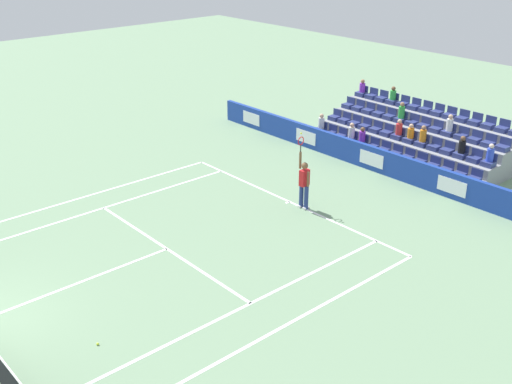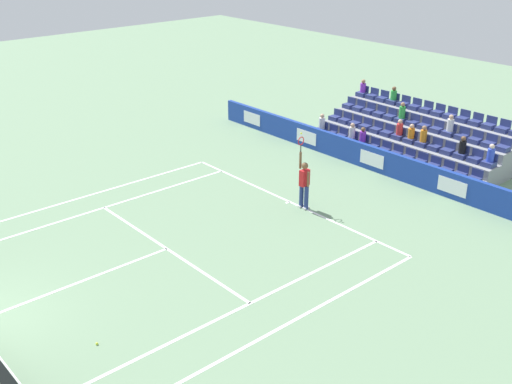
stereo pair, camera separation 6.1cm
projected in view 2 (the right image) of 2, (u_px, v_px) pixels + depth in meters
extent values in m
cube|color=white|center=(290.00, 202.00, 23.35)|extent=(10.97, 0.10, 0.01)
cube|color=white|center=(167.00, 249.00, 20.04)|extent=(8.23, 0.10, 0.01)
cube|color=white|center=(74.00, 284.00, 18.12)|extent=(0.10, 6.40, 0.01)
cube|color=white|center=(93.00, 211.00, 22.60)|extent=(0.10, 11.89, 0.01)
cube|color=white|center=(237.00, 310.00, 16.93)|extent=(0.10, 11.89, 0.01)
cube|color=white|center=(76.00, 199.00, 23.55)|extent=(0.10, 11.89, 0.01)
cube|color=white|center=(271.00, 333.00, 15.99)|extent=(0.10, 11.89, 0.01)
cube|color=white|center=(288.00, 202.00, 23.29)|extent=(0.10, 0.20, 0.01)
cube|color=#193899|center=(373.00, 159.00, 26.06)|extent=(19.15, 0.20, 1.03)
cube|color=white|center=(452.00, 187.00, 23.36)|extent=(1.23, 0.01, 0.58)
cube|color=white|center=(372.00, 159.00, 26.00)|extent=(1.23, 0.01, 0.58)
cube|color=white|center=(306.00, 137.00, 28.64)|extent=(1.23, 0.01, 0.58)
cube|color=white|center=(252.00, 118.00, 31.27)|extent=(1.23, 0.01, 0.58)
cylinder|color=navy|center=(306.00, 198.00, 22.60)|extent=(0.16, 0.16, 0.90)
cylinder|color=navy|center=(301.00, 196.00, 22.76)|extent=(0.16, 0.16, 0.90)
cube|color=white|center=(306.00, 208.00, 22.77)|extent=(0.13, 0.27, 0.08)
cube|color=white|center=(301.00, 206.00, 22.92)|extent=(0.13, 0.27, 0.08)
cube|color=red|center=(304.00, 178.00, 22.38)|extent=(0.24, 0.37, 0.60)
sphere|color=brown|center=(305.00, 166.00, 22.19)|extent=(0.24, 0.24, 0.24)
cylinder|color=brown|center=(300.00, 160.00, 22.27)|extent=(0.09, 0.09, 0.62)
cylinder|color=brown|center=(308.00, 179.00, 22.19)|extent=(0.09, 0.09, 0.56)
cylinder|color=black|center=(301.00, 148.00, 22.09)|extent=(0.04, 0.04, 0.28)
torus|color=red|center=(301.00, 141.00, 21.98)|extent=(0.05, 0.31, 0.31)
sphere|color=#D1E533|center=(301.00, 133.00, 21.87)|extent=(0.07, 0.07, 0.07)
cube|color=gray|center=(389.00, 159.00, 26.84)|extent=(8.68, 0.95, 0.42)
cube|color=navy|center=(474.00, 180.00, 23.93)|extent=(0.48, 0.44, 0.20)
cube|color=navy|center=(478.00, 173.00, 23.95)|extent=(0.48, 0.04, 0.30)
cube|color=navy|center=(460.00, 175.00, 24.36)|extent=(0.48, 0.44, 0.20)
cube|color=navy|center=(463.00, 168.00, 24.38)|extent=(0.48, 0.04, 0.30)
cube|color=navy|center=(446.00, 171.00, 24.79)|extent=(0.48, 0.44, 0.20)
cube|color=navy|center=(450.00, 164.00, 24.81)|extent=(0.48, 0.04, 0.30)
cube|color=navy|center=(433.00, 167.00, 25.22)|extent=(0.48, 0.44, 0.20)
cube|color=navy|center=(436.00, 160.00, 25.23)|extent=(0.48, 0.04, 0.30)
cube|color=navy|center=(420.00, 163.00, 25.64)|extent=(0.48, 0.44, 0.20)
cube|color=navy|center=(423.00, 156.00, 25.66)|extent=(0.48, 0.04, 0.30)
cube|color=navy|center=(407.00, 159.00, 26.07)|extent=(0.48, 0.44, 0.20)
cube|color=navy|center=(411.00, 152.00, 26.09)|extent=(0.48, 0.04, 0.30)
cube|color=navy|center=(395.00, 155.00, 26.50)|extent=(0.48, 0.44, 0.20)
cube|color=navy|center=(399.00, 148.00, 26.52)|extent=(0.48, 0.04, 0.30)
cube|color=navy|center=(384.00, 151.00, 26.92)|extent=(0.48, 0.44, 0.20)
cube|color=navy|center=(387.00, 144.00, 26.94)|extent=(0.48, 0.04, 0.30)
cube|color=navy|center=(372.00, 147.00, 27.35)|extent=(0.48, 0.44, 0.20)
cube|color=navy|center=(376.00, 141.00, 27.37)|extent=(0.48, 0.04, 0.30)
cube|color=navy|center=(361.00, 144.00, 27.78)|extent=(0.48, 0.44, 0.20)
cube|color=navy|center=(365.00, 137.00, 27.80)|extent=(0.48, 0.04, 0.30)
cube|color=navy|center=(351.00, 140.00, 28.20)|extent=(0.48, 0.44, 0.20)
cube|color=navy|center=(354.00, 134.00, 28.22)|extent=(0.48, 0.04, 0.30)
cube|color=navy|center=(341.00, 137.00, 28.63)|extent=(0.48, 0.44, 0.20)
cube|color=navy|center=(344.00, 131.00, 28.65)|extent=(0.48, 0.04, 0.30)
cube|color=navy|center=(331.00, 134.00, 29.06)|extent=(0.48, 0.44, 0.20)
cube|color=navy|center=(334.00, 128.00, 29.08)|extent=(0.48, 0.04, 0.30)
cube|color=navy|center=(321.00, 131.00, 29.49)|extent=(0.48, 0.44, 0.20)
cube|color=navy|center=(324.00, 125.00, 29.50)|extent=(0.48, 0.04, 0.30)
cube|color=gray|center=(403.00, 150.00, 27.32)|extent=(8.68, 0.95, 0.84)
cube|color=navy|center=(489.00, 164.00, 24.34)|extent=(0.48, 0.44, 0.20)
cube|color=navy|center=(492.00, 157.00, 24.36)|extent=(0.48, 0.04, 0.30)
cube|color=navy|center=(474.00, 160.00, 24.76)|extent=(0.48, 0.44, 0.20)
cube|color=navy|center=(478.00, 153.00, 24.78)|extent=(0.48, 0.04, 0.30)
cube|color=navy|center=(461.00, 156.00, 25.19)|extent=(0.48, 0.44, 0.20)
cube|color=navy|center=(464.00, 149.00, 25.21)|extent=(0.48, 0.04, 0.30)
cube|color=navy|center=(447.00, 152.00, 25.62)|extent=(0.48, 0.44, 0.20)
cube|color=navy|center=(451.00, 145.00, 25.64)|extent=(0.48, 0.04, 0.30)
cube|color=navy|center=(434.00, 148.00, 26.04)|extent=(0.48, 0.44, 0.20)
cube|color=navy|center=(438.00, 141.00, 26.06)|extent=(0.48, 0.04, 0.30)
cube|color=navy|center=(422.00, 144.00, 26.47)|extent=(0.48, 0.44, 0.20)
cube|color=navy|center=(425.00, 137.00, 26.49)|extent=(0.48, 0.04, 0.30)
cube|color=navy|center=(410.00, 140.00, 26.90)|extent=(0.48, 0.44, 0.20)
cube|color=navy|center=(413.00, 134.00, 26.92)|extent=(0.48, 0.04, 0.30)
cube|color=navy|center=(398.00, 137.00, 27.33)|extent=(0.48, 0.44, 0.20)
cube|color=navy|center=(401.00, 131.00, 27.34)|extent=(0.48, 0.04, 0.30)
cube|color=navy|center=(387.00, 134.00, 27.75)|extent=(0.48, 0.44, 0.20)
cube|color=navy|center=(390.00, 127.00, 27.77)|extent=(0.48, 0.04, 0.30)
cube|color=navy|center=(376.00, 130.00, 28.18)|extent=(0.48, 0.44, 0.20)
cube|color=navy|center=(379.00, 124.00, 28.20)|extent=(0.48, 0.04, 0.30)
cube|color=navy|center=(365.00, 127.00, 28.61)|extent=(0.48, 0.44, 0.20)
cube|color=navy|center=(368.00, 121.00, 28.63)|extent=(0.48, 0.04, 0.30)
cube|color=navy|center=(355.00, 124.00, 29.03)|extent=(0.48, 0.44, 0.20)
cube|color=navy|center=(358.00, 118.00, 29.05)|extent=(0.48, 0.04, 0.30)
cube|color=navy|center=(345.00, 121.00, 29.46)|extent=(0.48, 0.44, 0.20)
cube|color=navy|center=(348.00, 115.00, 29.48)|extent=(0.48, 0.04, 0.30)
cube|color=navy|center=(335.00, 118.00, 29.89)|extent=(0.48, 0.44, 0.20)
cube|color=navy|center=(338.00, 112.00, 29.91)|extent=(0.48, 0.04, 0.30)
cube|color=gray|center=(416.00, 141.00, 27.81)|extent=(8.68, 0.95, 1.26)
cube|color=navy|center=(503.00, 148.00, 24.74)|extent=(0.48, 0.44, 0.20)
cube|color=navy|center=(506.00, 141.00, 24.76)|extent=(0.48, 0.04, 0.30)
cube|color=navy|center=(489.00, 144.00, 25.17)|extent=(0.48, 0.44, 0.20)
cube|color=navy|center=(492.00, 138.00, 25.19)|extent=(0.48, 0.04, 0.30)
cube|color=navy|center=(475.00, 141.00, 25.59)|extent=(0.48, 0.44, 0.20)
cube|color=navy|center=(478.00, 134.00, 25.61)|extent=(0.48, 0.04, 0.30)
cube|color=navy|center=(461.00, 137.00, 26.02)|extent=(0.48, 0.44, 0.20)
cube|color=navy|center=(465.00, 130.00, 26.04)|extent=(0.48, 0.04, 0.30)
cube|color=navy|center=(448.00, 133.00, 26.45)|extent=(0.48, 0.44, 0.20)
cube|color=navy|center=(452.00, 127.00, 26.47)|extent=(0.48, 0.04, 0.30)
cube|color=navy|center=(436.00, 130.00, 26.87)|extent=(0.48, 0.44, 0.20)
cube|color=navy|center=(439.00, 124.00, 26.89)|extent=(0.48, 0.04, 0.30)
cube|color=navy|center=(424.00, 127.00, 27.30)|extent=(0.48, 0.44, 0.20)
cube|color=navy|center=(427.00, 120.00, 27.32)|extent=(0.48, 0.04, 0.30)
cube|color=navy|center=(412.00, 123.00, 27.73)|extent=(0.48, 0.44, 0.20)
cube|color=navy|center=(415.00, 117.00, 27.75)|extent=(0.48, 0.04, 0.30)
cube|color=navy|center=(401.00, 120.00, 28.15)|extent=(0.48, 0.44, 0.20)
cube|color=navy|center=(404.00, 114.00, 28.17)|extent=(0.48, 0.04, 0.30)
cube|color=navy|center=(390.00, 117.00, 28.58)|extent=(0.48, 0.44, 0.20)
cube|color=navy|center=(393.00, 111.00, 28.60)|extent=(0.48, 0.04, 0.30)
cube|color=navy|center=(379.00, 114.00, 29.01)|extent=(0.48, 0.44, 0.20)
cube|color=navy|center=(382.00, 108.00, 29.03)|extent=(0.48, 0.04, 0.30)
cube|color=navy|center=(369.00, 111.00, 29.44)|extent=(0.48, 0.44, 0.20)
cube|color=navy|center=(372.00, 106.00, 29.46)|extent=(0.48, 0.04, 0.30)
cube|color=navy|center=(358.00, 109.00, 29.86)|extent=(0.48, 0.44, 0.20)
cube|color=navy|center=(361.00, 103.00, 29.88)|extent=(0.48, 0.04, 0.30)
cube|color=navy|center=(349.00, 106.00, 30.29)|extent=(0.48, 0.44, 0.20)
cube|color=navy|center=(352.00, 100.00, 30.31)|extent=(0.48, 0.04, 0.30)
cube|color=gray|center=(429.00, 132.00, 28.30)|extent=(8.68, 0.95, 1.68)
cube|color=navy|center=(502.00, 130.00, 25.57)|extent=(0.48, 0.44, 0.20)
cube|color=navy|center=(506.00, 123.00, 25.59)|extent=(0.48, 0.04, 0.30)
cube|color=navy|center=(489.00, 126.00, 26.00)|extent=(0.48, 0.44, 0.20)
cube|color=navy|center=(492.00, 120.00, 26.01)|extent=(0.48, 0.04, 0.30)
cube|color=navy|center=(475.00, 123.00, 26.42)|extent=(0.48, 0.44, 0.20)
cube|color=navy|center=(479.00, 116.00, 26.44)|extent=(0.48, 0.04, 0.30)
cube|color=navy|center=(462.00, 120.00, 26.85)|extent=(0.48, 0.44, 0.20)
cube|color=navy|center=(466.00, 113.00, 26.87)|extent=(0.48, 0.04, 0.30)
cube|color=navy|center=(450.00, 116.00, 27.28)|extent=(0.48, 0.44, 0.20)
cube|color=navy|center=(453.00, 110.00, 27.30)|extent=(0.48, 0.04, 0.30)
cube|color=navy|center=(437.00, 113.00, 27.70)|extent=(0.48, 0.44, 0.20)
cube|color=navy|center=(441.00, 107.00, 27.72)|extent=(0.48, 0.04, 0.30)
cube|color=navy|center=(426.00, 110.00, 28.13)|extent=(0.48, 0.44, 0.20)
cube|color=navy|center=(429.00, 104.00, 28.15)|extent=(0.48, 0.04, 0.30)
cube|color=navy|center=(414.00, 107.00, 28.56)|extent=(0.48, 0.44, 0.20)
cube|color=navy|center=(417.00, 101.00, 28.58)|extent=(0.48, 0.04, 0.30)
cube|color=navy|center=(403.00, 105.00, 28.98)|extent=(0.48, 0.44, 0.20)
cube|color=navy|center=(406.00, 99.00, 29.00)|extent=(0.48, 0.04, 0.30)
cube|color=navy|center=(392.00, 102.00, 29.41)|extent=(0.48, 0.44, 0.20)
cube|color=navy|center=(395.00, 96.00, 29.43)|extent=(0.48, 0.04, 0.30)
cube|color=navy|center=(382.00, 99.00, 29.84)|extent=(0.48, 0.44, 0.20)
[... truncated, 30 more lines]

